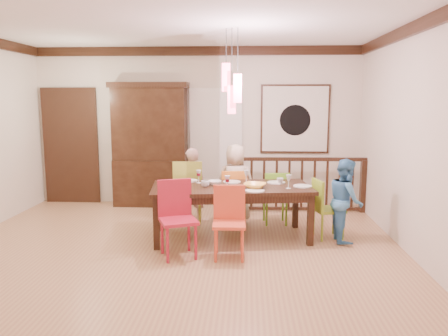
# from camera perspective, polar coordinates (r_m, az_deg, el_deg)

# --- Properties ---
(floor) EXTENTS (6.00, 6.00, 0.00)m
(floor) POSITION_cam_1_polar(r_m,az_deg,el_deg) (6.01, -6.16, -10.08)
(floor) COLOR #AB7752
(floor) RESTS_ON ground
(ceiling) EXTENTS (6.00, 6.00, 0.00)m
(ceiling) POSITION_cam_1_polar(r_m,az_deg,el_deg) (5.76, -6.66, 18.34)
(ceiling) COLOR white
(ceiling) RESTS_ON wall_back
(wall_back) EXTENTS (6.00, 0.00, 6.00)m
(wall_back) POSITION_cam_1_polar(r_m,az_deg,el_deg) (8.18, -3.51, 5.40)
(wall_back) COLOR beige
(wall_back) RESTS_ON floor
(wall_right) EXTENTS (0.00, 5.00, 5.00)m
(wall_right) POSITION_cam_1_polar(r_m,az_deg,el_deg) (5.99, 23.24, 3.40)
(wall_right) COLOR beige
(wall_right) RESTS_ON floor
(crown_molding) EXTENTS (6.00, 5.00, 0.16)m
(crown_molding) POSITION_cam_1_polar(r_m,az_deg,el_deg) (5.75, -6.65, 17.55)
(crown_molding) COLOR black
(crown_molding) RESTS_ON wall_back
(panel_door) EXTENTS (1.04, 0.07, 2.24)m
(panel_door) POSITION_cam_1_polar(r_m,az_deg,el_deg) (8.77, -19.32, 2.52)
(panel_door) COLOR black
(panel_door) RESTS_ON wall_back
(white_doorway) EXTENTS (0.97, 0.05, 2.22)m
(white_doorway) POSITION_cam_1_polar(r_m,az_deg,el_deg) (8.14, -1.06, 2.57)
(white_doorway) COLOR silver
(white_doorway) RESTS_ON wall_back
(painting) EXTENTS (1.25, 0.06, 1.25)m
(painting) POSITION_cam_1_polar(r_m,az_deg,el_deg) (8.12, 9.25, 6.33)
(painting) COLOR black
(painting) RESTS_ON wall_back
(pendant_cluster) EXTENTS (0.27, 0.21, 1.14)m
(pendant_cluster) POSITION_cam_1_polar(r_m,az_deg,el_deg) (6.02, 1.03, 10.40)
(pendant_cluster) COLOR #E64560
(pendant_cluster) RESTS_ON ceiling
(dining_table) EXTENTS (2.33, 1.29, 0.75)m
(dining_table) POSITION_cam_1_polar(r_m,az_deg,el_deg) (6.15, 0.99, -3.09)
(dining_table) COLOR black
(dining_table) RESTS_ON floor
(chair_far_left) EXTENTS (0.49, 0.49, 1.00)m
(chair_far_left) POSITION_cam_1_polar(r_m,az_deg,el_deg) (7.03, -4.68, -2.40)
(chair_far_left) COLOR #A3AD38
(chair_far_left) RESTS_ON floor
(chair_far_mid) EXTENTS (0.43, 0.43, 0.87)m
(chair_far_mid) POSITION_cam_1_polar(r_m,az_deg,el_deg) (6.89, 1.29, -3.24)
(chair_far_mid) COLOR orange
(chair_far_mid) RESTS_ON floor
(chair_far_right) EXTENTS (0.41, 0.41, 0.84)m
(chair_far_right) POSITION_cam_1_polar(r_m,az_deg,el_deg) (6.95, 6.72, -3.36)
(chair_far_right) COLOR #6AB627
(chair_far_right) RESTS_ON floor
(chair_near_left) EXTENTS (0.56, 0.56, 0.96)m
(chair_near_left) POSITION_cam_1_polar(r_m,az_deg,el_deg) (5.46, -6.00, -6.04)
(chair_near_left) COLOR #A91B30
(chair_near_left) RESTS_ON floor
(chair_near_mid) EXTENTS (0.41, 0.41, 0.89)m
(chair_near_mid) POSITION_cam_1_polar(r_m,az_deg,el_deg) (5.41, 0.68, -6.56)
(chair_near_mid) COLOR #D7492D
(chair_near_mid) RESTS_ON floor
(chair_end_right) EXTENTS (0.46, 0.46, 0.84)m
(chair_end_right) POSITION_cam_1_polar(r_m,az_deg,el_deg) (6.36, 13.52, -4.67)
(chair_end_right) COLOR #83A524
(chair_end_right) RESTS_ON floor
(china_hutch) EXTENTS (1.43, 0.46, 2.26)m
(china_hutch) POSITION_cam_1_polar(r_m,az_deg,el_deg) (8.14, -9.61, 3.04)
(china_hutch) COLOR black
(china_hutch) RESTS_ON floor
(balustrade) EXTENTS (2.28, 0.13, 0.96)m
(balustrade) POSITION_cam_1_polar(r_m,az_deg,el_deg) (7.75, 10.11, -2.00)
(balustrade) COLOR black
(balustrade) RESTS_ON floor
(person_far_left) EXTENTS (0.47, 0.34, 1.19)m
(person_far_left) POSITION_cam_1_polar(r_m,az_deg,el_deg) (7.05, -4.22, -2.18)
(person_far_left) COLOR #D2A69F
(person_far_left) RESTS_ON floor
(person_far_mid) EXTENTS (0.62, 0.41, 1.26)m
(person_far_mid) POSITION_cam_1_polar(r_m,az_deg,el_deg) (6.97, 1.50, -1.99)
(person_far_mid) COLOR #C6B296
(person_far_mid) RESTS_ON floor
(person_end_right) EXTENTS (0.45, 0.57, 1.15)m
(person_end_right) POSITION_cam_1_polar(r_m,az_deg,el_deg) (6.27, 15.60, -4.08)
(person_end_right) COLOR #4589C3
(person_end_right) RESTS_ON floor
(serving_bowl) EXTENTS (0.37, 0.37, 0.07)m
(serving_bowl) POSITION_cam_1_polar(r_m,az_deg,el_deg) (5.98, 4.06, -2.34)
(serving_bowl) COLOR #F9BD46
(serving_bowl) RESTS_ON dining_table
(small_bowl) EXTENTS (0.25, 0.25, 0.06)m
(small_bowl) POSITION_cam_1_polar(r_m,az_deg,el_deg) (6.22, -1.22, -1.93)
(small_bowl) COLOR white
(small_bowl) RESTS_ON dining_table
(cup_left) EXTENTS (0.14, 0.14, 0.09)m
(cup_left) POSITION_cam_1_polar(r_m,az_deg,el_deg) (6.07, -2.47, -2.06)
(cup_left) COLOR silver
(cup_left) RESTS_ON dining_table
(cup_right) EXTENTS (0.12, 0.12, 0.09)m
(cup_right) POSITION_cam_1_polar(r_m,az_deg,el_deg) (6.31, 7.34, -1.71)
(cup_right) COLOR silver
(cup_right) RESTS_ON dining_table
(plate_far_left) EXTENTS (0.26, 0.26, 0.01)m
(plate_far_left) POSITION_cam_1_polar(r_m,az_deg,el_deg) (6.52, -4.61, -1.65)
(plate_far_left) COLOR white
(plate_far_left) RESTS_ON dining_table
(plate_far_mid) EXTENTS (0.26, 0.26, 0.01)m
(plate_far_mid) POSITION_cam_1_polar(r_m,az_deg,el_deg) (6.41, 1.04, -1.82)
(plate_far_mid) COLOR white
(plate_far_mid) RESTS_ON dining_table
(plate_far_right) EXTENTS (0.26, 0.26, 0.01)m
(plate_far_right) POSITION_cam_1_polar(r_m,az_deg,el_deg) (6.40, 6.84, -1.89)
(plate_far_right) COLOR white
(plate_far_right) RESTS_ON dining_table
(plate_near_left) EXTENTS (0.26, 0.26, 0.01)m
(plate_near_left) POSITION_cam_1_polar(r_m,az_deg,el_deg) (5.97, -6.15, -2.67)
(plate_near_left) COLOR white
(plate_near_left) RESTS_ON dining_table
(plate_near_mid) EXTENTS (0.26, 0.26, 0.01)m
(plate_near_mid) POSITION_cam_1_polar(r_m,az_deg,el_deg) (5.80, 4.06, -2.97)
(plate_near_mid) COLOR white
(plate_near_mid) RESTS_ON dining_table
(plate_end_right) EXTENTS (0.26, 0.26, 0.01)m
(plate_end_right) POSITION_cam_1_polar(r_m,az_deg,el_deg) (6.19, 10.24, -2.35)
(plate_end_right) COLOR white
(plate_end_right) RESTS_ON dining_table
(wine_glass_a) EXTENTS (0.08, 0.08, 0.19)m
(wine_glass_a) POSITION_cam_1_polar(r_m,az_deg,el_deg) (6.35, -3.33, -1.12)
(wine_glass_a) COLOR #590C19
(wine_glass_a) RESTS_ON dining_table
(wine_glass_b) EXTENTS (0.08, 0.08, 0.19)m
(wine_glass_b) POSITION_cam_1_polar(r_m,az_deg,el_deg) (6.34, 2.93, -1.14)
(wine_glass_b) COLOR silver
(wine_glass_b) RESTS_ON dining_table
(wine_glass_c) EXTENTS (0.08, 0.08, 0.19)m
(wine_glass_c) POSITION_cam_1_polar(r_m,az_deg,el_deg) (5.88, 0.43, -1.92)
(wine_glass_c) COLOR #590C19
(wine_glass_c) RESTS_ON dining_table
(wine_glass_d) EXTENTS (0.08, 0.08, 0.19)m
(wine_glass_d) POSITION_cam_1_polar(r_m,az_deg,el_deg) (6.01, 8.42, -1.78)
(wine_glass_d) COLOR silver
(wine_glass_d) RESTS_ON dining_table
(napkin) EXTENTS (0.18, 0.14, 0.01)m
(napkin) POSITION_cam_1_polar(r_m,az_deg,el_deg) (5.81, -0.19, -2.94)
(napkin) COLOR #D83359
(napkin) RESTS_ON dining_table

